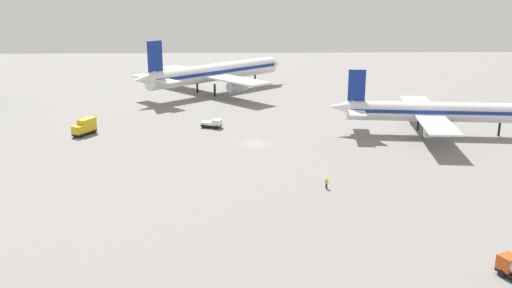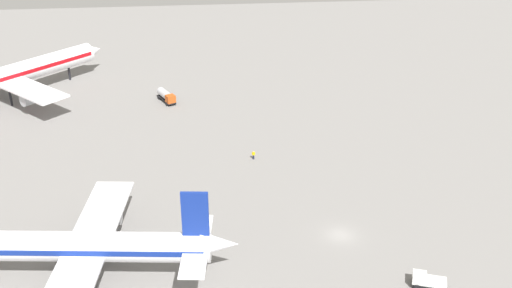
{
  "view_description": "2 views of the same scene",
  "coord_description": "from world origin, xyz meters",
  "px_view_note": "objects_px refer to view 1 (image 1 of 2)",
  "views": [
    {
      "loc": [
        108.63,
        -2.55,
        31.17
      ],
      "look_at": [
        10.44,
        0.14,
        2.89
      ],
      "focal_mm": 40.34,
      "sensor_mm": 36.0,
      "label": 1
    },
    {
      "loc": [
        -74.28,
        20.29,
        53.29
      ],
      "look_at": [
        17.92,
        10.94,
        6.92
      ],
      "focal_mm": 43.03,
      "sensor_mm": 36.0,
      "label": 2
    }
  ],
  "objects_px": {
    "ground_crew_worker": "(327,183)",
    "catering_truck": "(85,127)",
    "airplane_distant": "(434,112)",
    "pushback_tractor": "(213,123)",
    "airplane_taxiing": "(214,73)"
  },
  "relations": [
    {
      "from": "airplane_distant",
      "to": "pushback_tractor",
      "type": "height_order",
      "value": "airplane_distant"
    },
    {
      "from": "airplane_distant",
      "to": "pushback_tractor",
      "type": "distance_m",
      "value": 46.68
    },
    {
      "from": "airplane_taxiing",
      "to": "catering_truck",
      "type": "bearing_deg",
      "value": -161.12
    },
    {
      "from": "airplane_distant",
      "to": "pushback_tractor",
      "type": "xyz_separation_m",
      "value": [
        -6.94,
        -46.0,
        -3.88
      ]
    },
    {
      "from": "airplane_distant",
      "to": "ground_crew_worker",
      "type": "distance_m",
      "value": 41.31
    },
    {
      "from": "airplane_distant",
      "to": "ground_crew_worker",
      "type": "xyz_separation_m",
      "value": [
        31.27,
        -26.69,
        -4.0
      ]
    },
    {
      "from": "airplane_taxiing",
      "to": "ground_crew_worker",
      "type": "xyz_separation_m",
      "value": [
        77.82,
        20.67,
        -4.98
      ]
    },
    {
      "from": "airplane_taxiing",
      "to": "pushback_tractor",
      "type": "bearing_deg",
      "value": -130.09
    },
    {
      "from": "ground_crew_worker",
      "to": "catering_truck",
      "type": "bearing_deg",
      "value": 56.65
    },
    {
      "from": "airplane_taxiing",
      "to": "airplane_distant",
      "type": "relative_size",
      "value": 0.97
    },
    {
      "from": "airplane_taxiing",
      "to": "catering_truck",
      "type": "xyz_separation_m",
      "value": [
        44.66,
        -24.82,
        -4.14
      ]
    },
    {
      "from": "airplane_taxiing",
      "to": "airplane_distant",
      "type": "bearing_deg",
      "value": -86.57
    },
    {
      "from": "airplane_taxiing",
      "to": "airplane_distant",
      "type": "xyz_separation_m",
      "value": [
        46.55,
        47.36,
        -0.99
      ]
    },
    {
      "from": "catering_truck",
      "to": "ground_crew_worker",
      "type": "relative_size",
      "value": 3.5
    },
    {
      "from": "airplane_distant",
      "to": "pushback_tractor",
      "type": "bearing_deg",
      "value": 178.09
    }
  ]
}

